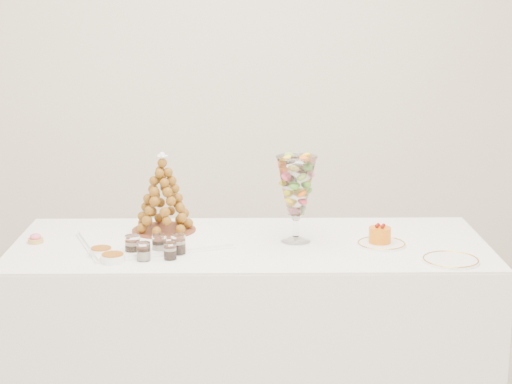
{
  "coord_description": "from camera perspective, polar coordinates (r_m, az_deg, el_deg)",
  "views": [
    {
      "loc": [
        -0.26,
        -3.06,
        1.71
      ],
      "look_at": [
        -0.01,
        0.22,
        0.94
      ],
      "focal_mm": 60.0,
      "sensor_mm": 36.0,
      "label": 1
    }
  ],
  "objects": [
    {
      "name": "verrine_e",
      "position": [
        3.24,
        -5.75,
        -3.93
      ],
      "size": [
        0.06,
        0.06,
        0.07
      ],
      "primitive_type": "cylinder",
      "rotation": [
        0.0,
        0.0,
        -0.32
      ],
      "color": "white",
      "rests_on": "buffet_table"
    },
    {
      "name": "verrine_a",
      "position": [
        3.3,
        -8.23,
        -3.54
      ],
      "size": [
        0.07,
        0.07,
        0.08
      ],
      "primitive_type": "cylinder",
      "rotation": [
        0.0,
        0.0,
        -0.19
      ],
      "color": "white",
      "rests_on": "buffet_table"
    },
    {
      "name": "ramekin_front",
      "position": [
        3.24,
        -9.53,
        -4.38
      ],
      "size": [
        0.09,
        0.09,
        0.03
      ],
      "primitive_type": "cylinder",
      "color": "white",
      "rests_on": "buffet_table"
    },
    {
      "name": "croquembouche",
      "position": [
        3.52,
        -6.22,
        -0.07
      ],
      "size": [
        0.26,
        0.26,
        0.33
      ],
      "rotation": [
        0.0,
        0.0,
        0.1
      ],
      "color": "brown",
      "rests_on": "lace_tray"
    },
    {
      "name": "verrine_b",
      "position": [
        3.3,
        -6.47,
        -3.5
      ],
      "size": [
        0.07,
        0.07,
        0.07
      ],
      "primitive_type": "cylinder",
      "rotation": [
        0.0,
        0.0,
        0.24
      ],
      "color": "white",
      "rests_on": "buffet_table"
    },
    {
      "name": "pink_tart",
      "position": [
        3.54,
        -14.49,
        -3.05
      ],
      "size": [
        0.06,
        0.06,
        0.04
      ],
      "color": "tan",
      "rests_on": "buffet_table"
    },
    {
      "name": "verrine_d",
      "position": [
        3.23,
        -7.5,
        -3.95
      ],
      "size": [
        0.07,
        0.07,
        0.07
      ],
      "primitive_type": "cylinder",
      "rotation": [
        0.0,
        0.0,
        0.33
      ],
      "color": "white",
      "rests_on": "buffet_table"
    },
    {
      "name": "mousse_cake",
      "position": [
        3.43,
        8.26,
        -2.83
      ],
      "size": [
        0.09,
        0.09,
        0.08
      ],
      "color": "orange",
      "rests_on": "cake_plate"
    },
    {
      "name": "spare_plate",
      "position": [
        3.28,
        12.85,
        -4.47
      ],
      "size": [
        0.21,
        0.21,
        0.01
      ],
      "primitive_type": "cylinder",
      "color": "white",
      "rests_on": "buffet_table"
    },
    {
      "name": "verrine_c",
      "position": [
        3.3,
        -5.2,
        -3.49
      ],
      "size": [
        0.07,
        0.07,
        0.08
      ],
      "primitive_type": "cylinder",
      "rotation": [
        0.0,
        0.0,
        -0.25
      ],
      "color": "white",
      "rests_on": "buffet_table"
    },
    {
      "name": "buffet_table",
      "position": [
        3.56,
        -0.38,
        -8.98
      ],
      "size": [
        1.95,
        0.88,
        0.72
      ],
      "rotation": [
        0.0,
        0.0,
        -0.06
      ],
      "color": "white",
      "rests_on": "ground"
    },
    {
      "name": "ramekin_back",
      "position": [
        3.32,
        -10.29,
        -3.95
      ],
      "size": [
        0.09,
        0.09,
        0.03
      ],
      "primitive_type": "cylinder",
      "color": "white",
      "rests_on": "buffet_table"
    },
    {
      "name": "cake_plate",
      "position": [
        3.44,
        8.36,
        -3.46
      ],
      "size": [
        0.19,
        0.19,
        0.01
      ],
      "primitive_type": "cylinder",
      "color": "white",
      "rests_on": "buffet_table"
    },
    {
      "name": "macaron_vase",
      "position": [
        3.4,
        2.7,
        0.37
      ],
      "size": [
        0.16,
        0.16,
        0.35
      ],
      "color": "white",
      "rests_on": "buffet_table"
    },
    {
      "name": "lace_tray",
      "position": [
        3.48,
        -6.81,
        -3.14
      ],
      "size": [
        0.63,
        0.54,
        0.02
      ],
      "primitive_type": "cube",
      "rotation": [
        0.0,
        0.0,
        0.3
      ],
      "color": "white",
      "rests_on": "buffet_table"
    }
  ]
}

